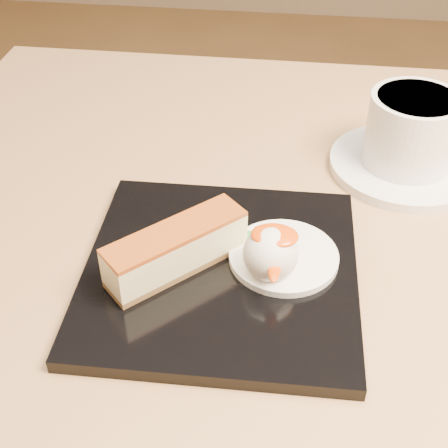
# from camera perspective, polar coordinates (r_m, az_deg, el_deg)

# --- Properties ---
(table) EXTENTS (0.80, 0.80, 0.72)m
(table) POSITION_cam_1_polar(r_m,az_deg,el_deg) (0.64, 4.70, -13.83)
(table) COLOR black
(table) RESTS_ON ground
(dessert_plate) EXTENTS (0.22, 0.22, 0.01)m
(dessert_plate) POSITION_cam_1_polar(r_m,az_deg,el_deg) (0.51, -0.29, -4.36)
(dessert_plate) COLOR black
(dessert_plate) RESTS_ON table
(cheesecake) EXTENTS (0.11, 0.11, 0.04)m
(cheesecake) POSITION_cam_1_polar(r_m,az_deg,el_deg) (0.50, -4.39, -2.27)
(cheesecake) COLOR brown
(cheesecake) RESTS_ON dessert_plate
(cream_smear) EXTENTS (0.09, 0.09, 0.01)m
(cream_smear) POSITION_cam_1_polar(r_m,az_deg,el_deg) (0.51, 5.47, -2.96)
(cream_smear) COLOR white
(cream_smear) RESTS_ON dessert_plate
(ice_cream_scoop) EXTENTS (0.04, 0.04, 0.04)m
(ice_cream_scoop) POSITION_cam_1_polar(r_m,az_deg,el_deg) (0.49, 4.30, -2.71)
(ice_cream_scoop) COLOR white
(ice_cream_scoop) RESTS_ON cream_smear
(mango_sauce) EXTENTS (0.04, 0.03, 0.01)m
(mango_sauce) POSITION_cam_1_polar(r_m,az_deg,el_deg) (0.48, 4.66, -1.04)
(mango_sauce) COLOR #E94807
(mango_sauce) RESTS_ON ice_cream_scoop
(mint_sprig) EXTENTS (0.03, 0.02, 0.00)m
(mint_sprig) POSITION_cam_1_polar(r_m,az_deg,el_deg) (0.53, 2.48, -0.62)
(mint_sprig) COLOR green
(mint_sprig) RESTS_ON cream_smear
(saucer) EXTENTS (0.15, 0.15, 0.01)m
(saucer) POSITION_cam_1_polar(r_m,az_deg,el_deg) (0.66, 16.12, 5.19)
(saucer) COLOR white
(saucer) RESTS_ON table
(coffee_cup) EXTENTS (0.12, 0.09, 0.07)m
(coffee_cup) POSITION_cam_1_polar(r_m,az_deg,el_deg) (0.64, 16.99, 8.28)
(coffee_cup) COLOR white
(coffee_cup) RESTS_ON saucer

